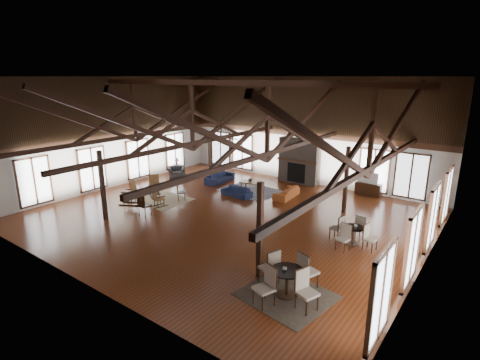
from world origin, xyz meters
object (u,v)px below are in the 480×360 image
Objects in this scene: sofa_navy_front at (237,192)px; sofa_orange at (287,192)px; sofa_navy_left at (220,177)px; armchair at (177,172)px; coffee_table at (252,183)px; tv_console at (368,189)px; cafe_table_far at (353,232)px; cafe_table_near at (287,278)px.

sofa_navy_front is 0.91× the size of sofa_orange.
sofa_navy_left is 2.89m from armchair.
armchair is at bearing -89.64° from sofa_orange.
sofa_navy_left is 1.56× the size of coffee_table.
sofa_navy_left is 1.55× the size of tv_console.
armchair is at bearing -179.98° from coffee_table.
sofa_navy_front is 1.26× the size of tv_console.
cafe_table_far is at bearing -61.20° from armchair.
tv_console is (5.40, 4.28, 0.09)m from sofa_navy_front.
coffee_table is at bearing 92.77° from sofa_navy_front.
cafe_table_near is (4.41, -7.80, 0.30)m from sofa_orange.
cafe_table_near is at bearing -135.29° from sofa_navy_left.
tv_console is (-1.17, 10.70, -0.24)m from cafe_table_near.
cafe_table_far is at bearing 50.07° from sofa_orange.
coffee_table is at bearing -150.97° from tv_console.
cafe_table_near is at bearing -83.75° from tv_console.
tv_console reaches higher than coffee_table.
sofa_navy_front is 7.17m from cafe_table_far.
armchair reaches higher than tv_console.
sofa_navy_left is 1.99× the size of armchair.
cafe_table_far is at bearing 86.11° from cafe_table_near.
cafe_table_far reaches higher than sofa_navy_left.
armchair is 13.82m from cafe_table_near.
sofa_orange is at bearing -43.55° from armchair.
sofa_orange is 7.39m from armchair.
coffee_table is at bearing -92.08° from sofa_orange.
cafe_table_far is (4.71, -3.41, 0.21)m from sofa_orange.
coffee_table is (-2.13, -0.07, 0.16)m from sofa_orange.
cafe_table_far is at bearing -114.86° from sofa_navy_left.
sofa_navy_front is 2.89m from sofa_navy_left.
cafe_table_near is at bearing -79.52° from armchair.
sofa_navy_left is 1.12× the size of sofa_orange.
tv_console is (10.61, 3.48, -0.00)m from armchair.
sofa_navy_front is at bearing -56.72° from armchair.
cafe_table_near is 4.40m from cafe_table_far.
cafe_table_near is 1.18× the size of cafe_table_far.
sofa_orange is at bearing -96.16° from sofa_navy_left.
sofa_orange is 0.82× the size of cafe_table_near.
armchair is (-5.23, -0.50, -0.09)m from coffee_table.
sofa_navy_left is 0.92× the size of cafe_table_near.
armchair is 0.78× the size of tv_console.
coffee_table is at bearing 154.04° from cafe_table_far.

